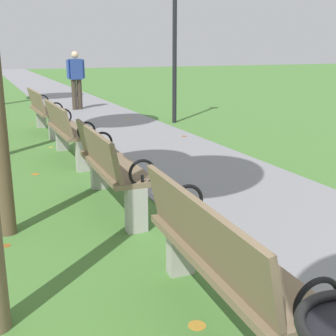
{
  "coord_description": "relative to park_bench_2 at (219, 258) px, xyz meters",
  "views": [
    {
      "loc": [
        -1.78,
        0.31,
        1.73
      ],
      "look_at": [
        -0.05,
        4.31,
        0.55
      ],
      "focal_mm": 47.55,
      "sensor_mm": 36.0,
      "label": 1
    }
  ],
  "objects": [
    {
      "name": "paved_walkway",
      "position": [
        1.62,
        15.53,
        -0.48
      ],
      "size": [
        2.24,
        44.0,
        0.02
      ],
      "primitive_type": "cube",
      "color": "gray",
      "rests_on": "ground"
    },
    {
      "name": "park_bench_2",
      "position": [
        0.0,
        0.0,
        0.0
      ],
      "size": [
        0.54,
        1.62,
        0.9
      ],
      "color": "#7A664C",
      "rests_on": "ground"
    },
    {
      "name": "park_bench_3",
      "position": [
        -0.0,
        2.4,
        0.0
      ],
      "size": [
        0.5,
        1.61,
        0.9
      ],
      "color": "#7A664C",
      "rests_on": "ground"
    },
    {
      "name": "park_bench_4",
      "position": [
        -0.0,
        4.78,
        0.0
      ],
      "size": [
        0.51,
        1.61,
        0.9
      ],
      "color": "#7A664C",
      "rests_on": "ground"
    },
    {
      "name": "park_bench_5",
      "position": [
        -0.0,
        7.28,
        0.0
      ],
      "size": [
        0.51,
        1.61,
        0.9
      ],
      "color": "#7A664C",
      "rests_on": "ground"
    },
    {
      "name": "pedestrian_walking",
      "position": [
        1.4,
        10.6,
        0.44
      ],
      "size": [
        0.52,
        0.27,
        1.62
      ],
      "color": "#3D3328",
      "rests_on": "paved_walkway"
    },
    {
      "name": "lamp_post",
      "position": [
        3.05,
        7.47,
        1.82
      ],
      "size": [
        0.28,
        0.28,
        3.48
      ],
      "color": "black",
      "rests_on": "ground"
    },
    {
      "name": "scattered_leaves",
      "position": [
        0.26,
        2.8,
        -0.48
      ],
      "size": [
        3.99,
        13.34,
        0.02
      ],
      "color": "brown",
      "rests_on": "ground"
    }
  ]
}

